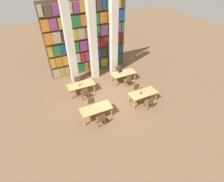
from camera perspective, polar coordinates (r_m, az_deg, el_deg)
name	(u,v)px	position (r m, az deg, el deg)	size (l,w,h in m)	color
ground_plane	(111,97)	(11.89, -0.28, -2.12)	(40.00, 40.00, 0.00)	brown
bookshelf_bank	(88,39)	(13.80, -7.98, 16.47)	(6.24, 0.35, 5.50)	brown
pillar_left	(70,44)	(12.28, -13.58, 14.71)	(0.50, 0.50, 6.00)	silver
pillar_center	(93,40)	(12.68, -6.31, 16.28)	(0.50, 0.50, 6.00)	silver
pillar_right	(114,36)	(13.26, 0.51, 17.50)	(0.50, 0.50, 6.00)	silver
reading_table_0	(96,109)	(10.16, -5.21, -5.96)	(1.82, 0.81, 0.72)	tan
chair_0	(101,119)	(9.82, -3.64, -9.15)	(0.42, 0.40, 0.89)	brown
chair_1	(92,104)	(10.75, -6.53, -4.23)	(0.42, 0.40, 0.89)	brown
reading_table_1	(143,94)	(11.35, 10.13, -0.94)	(1.82, 0.81, 0.72)	tan
chair_2	(149,102)	(11.04, 12.08, -3.58)	(0.42, 0.40, 0.89)	brown
chair_3	(137,90)	(11.88, 8.25, 0.39)	(0.42, 0.40, 0.89)	brown
desk_lamp_0	(141,89)	(11.04, 9.58, 0.65)	(0.14, 0.14, 0.49)	black
reading_table_2	(81,85)	(12.07, -10.11, 1.78)	(1.82, 0.81, 0.72)	tan
chair_4	(85,93)	(11.63, -8.91, -0.62)	(0.42, 0.40, 0.89)	brown
chair_5	(78,82)	(12.72, -10.92, 2.90)	(0.42, 0.40, 0.89)	brown
desk_lamp_1	(79,82)	(11.82, -10.58, 3.04)	(0.14, 0.14, 0.42)	black
reading_table_3	(124,74)	(13.13, 3.79, 5.61)	(1.82, 0.81, 0.72)	tan
chair_6	(128,80)	(12.71, 5.19, 3.49)	(0.42, 0.40, 0.89)	brown
chair_7	(119,71)	(13.71, 2.30, 6.46)	(0.42, 0.40, 0.89)	brown
laptop	(120,72)	(13.12, 2.51, 6.31)	(0.32, 0.22, 0.21)	silver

